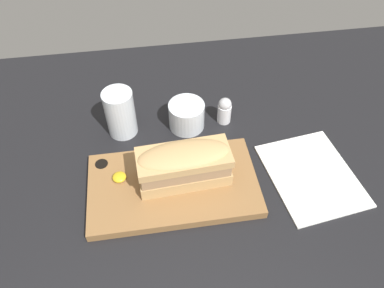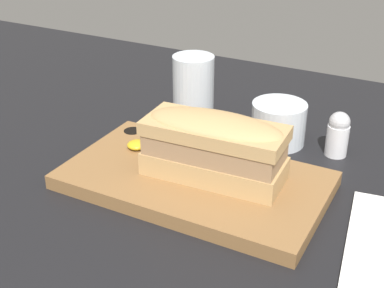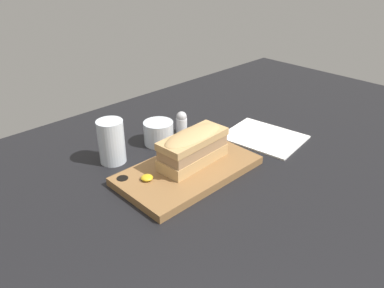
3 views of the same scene
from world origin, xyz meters
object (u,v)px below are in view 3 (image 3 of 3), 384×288
napkin (264,137)px  serving_board (188,170)px  salt_shaker (182,122)px  wine_glass (159,134)px  sandwich (193,146)px  water_glass (112,144)px

napkin → serving_board: bearing=177.6°
serving_board → salt_shaker: salt_shaker is taller
wine_glass → salt_shaker: 8.43cm
sandwich → water_glass: bearing=125.1°
sandwich → wine_glass: size_ratio=2.23×
sandwich → napkin: 25.87cm
sandwich → napkin: (25.10, -1.87, -6.00)cm
wine_glass → serving_board: bearing=-106.9°
serving_board → wine_glass: size_ratio=4.11×
wine_glass → sandwich: bearing=-99.6°
wine_glass → napkin: size_ratio=0.35×
water_glass → wine_glass: 14.06cm
serving_board → sandwich: size_ratio=1.84×
salt_shaker → napkin: bearing=-51.6°
salt_shaker → wine_glass: bearing=-178.4°
sandwich → napkin: sandwich is taller
wine_glass → salt_shaker: (8.42, 0.24, 0.43)cm
wine_glass → napkin: 28.57cm
napkin → salt_shaker: bearing=128.4°
water_glass → wine_glass: water_glass is taller
water_glass → serving_board: bearing=-61.8°
water_glass → salt_shaker: water_glass is taller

